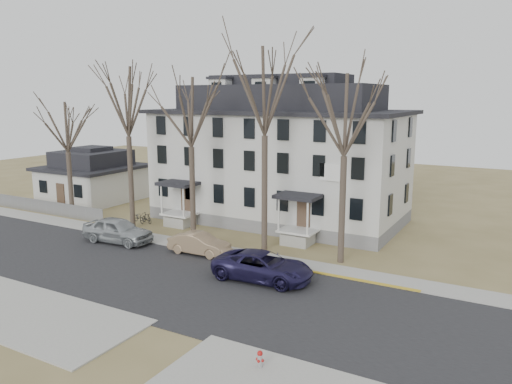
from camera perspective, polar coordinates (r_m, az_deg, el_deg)
The scene contains 18 objects.
ground at distance 27.44m, azimuth -10.92°, elevation -11.51°, with size 120.00×120.00×0.00m, color olive.
main_road at distance 28.88m, azimuth -8.33°, elevation -10.26°, with size 120.00×10.00×0.04m, color #27272A.
far_sidewalk at distance 33.53m, azimuth -2.03°, elevation -7.11°, with size 120.00×2.00×0.08m, color #A09F97.
yellow_curb at distance 30.58m, azimuth 5.21°, elevation -8.96°, with size 14.00×0.25×0.06m, color gold.
boarding_house at distance 41.87m, azimuth 2.68°, elevation 4.06°, with size 20.80×12.36×12.05m.
small_house at distance 52.89m, azimuth -18.13°, elevation 1.54°, with size 8.70×8.70×5.00m.
fence at distance 48.45m, azimuth -22.80°, elevation -2.31°, with size 14.00×0.06×1.20m, color gray.
tree_far_left at distance 40.06m, azimuth -14.55°, elevation 10.53°, with size 8.40×8.40×13.72m.
tree_mid_left at distance 36.19m, azimuth -7.50°, elevation 9.61°, with size 7.80×7.80×12.74m.
tree_center at distance 32.95m, azimuth 1.02°, elevation 12.15°, with size 9.00×9.00×14.70m.
tree_mid_right at distance 30.73m, azimuth 10.20°, elevation 9.31°, with size 7.80×7.80×12.74m.
tree_bungalow at distance 45.22m, azimuth -20.89°, elevation 7.35°, with size 6.60×6.60×10.78m.
car_silver at distance 37.12m, azimuth -15.52°, elevation -4.28°, with size 2.13×5.29×1.80m, color #A3A9AC.
car_tan at distance 33.46m, azimuth -6.48°, elevation -5.95°, with size 1.49×4.27×1.41m, color #997D5D.
car_navy at distance 28.71m, azimuth 0.80°, elevation -8.55°, with size 2.67×5.80×1.61m, color #1E193F.
bicycle_left at distance 42.46m, azimuth -13.23°, elevation -2.90°, with size 0.59×1.68×0.88m, color black.
bicycle_right at distance 42.11m, azimuth -12.38°, elevation -2.97°, with size 0.42×1.49×0.89m, color black.
fire_hydrant at distance 20.28m, azimuth 0.45°, elevation -18.61°, with size 0.31×0.29×0.75m.
Camera 1 is at (16.62, -19.21, 10.38)m, focal length 35.00 mm.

